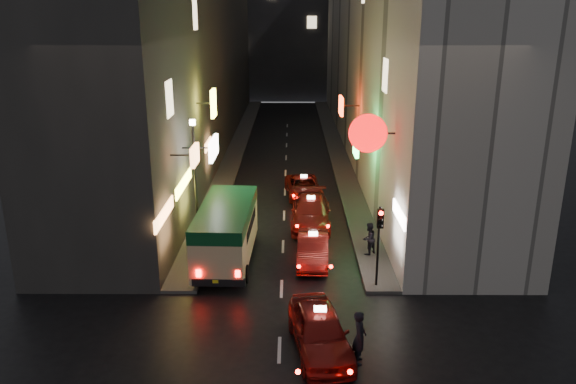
{
  "coord_description": "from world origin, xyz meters",
  "views": [
    {
      "loc": [
        0.39,
        -12.79,
        11.1
      ],
      "look_at": [
        0.25,
        13.0,
        2.86
      ],
      "focal_mm": 35.0,
      "sensor_mm": 36.0,
      "label": 1
    }
  ],
  "objects_px": {
    "pedestrian_crossing": "(360,334)",
    "lamp_post": "(195,175)",
    "taxi_near": "(320,328)",
    "minibus": "(226,227)",
    "traffic_light": "(380,230)"
  },
  "relations": [
    {
      "from": "minibus",
      "to": "traffic_light",
      "type": "xyz_separation_m",
      "value": [
        6.57,
        -2.67,
        0.93
      ]
    },
    {
      "from": "minibus",
      "to": "lamp_post",
      "type": "bearing_deg",
      "value": 131.27
    },
    {
      "from": "taxi_near",
      "to": "minibus",
      "type": "bearing_deg",
      "value": 118.97
    },
    {
      "from": "traffic_light",
      "to": "lamp_post",
      "type": "xyz_separation_m",
      "value": [
        -8.2,
        4.53,
        1.04
      ]
    },
    {
      "from": "pedestrian_crossing",
      "to": "lamp_post",
      "type": "xyz_separation_m",
      "value": [
        -6.85,
        9.68,
        2.66
      ]
    },
    {
      "from": "taxi_near",
      "to": "traffic_light",
      "type": "distance_m",
      "value": 5.49
    },
    {
      "from": "pedestrian_crossing",
      "to": "traffic_light",
      "type": "bearing_deg",
      "value": -10.34
    },
    {
      "from": "lamp_post",
      "to": "minibus",
      "type": "bearing_deg",
      "value": -48.73
    },
    {
      "from": "traffic_light",
      "to": "minibus",
      "type": "bearing_deg",
      "value": 157.89
    },
    {
      "from": "minibus",
      "to": "taxi_near",
      "type": "relative_size",
      "value": 1.12
    },
    {
      "from": "minibus",
      "to": "pedestrian_crossing",
      "type": "distance_m",
      "value": 9.43
    },
    {
      "from": "taxi_near",
      "to": "traffic_light",
      "type": "bearing_deg",
      "value": 59.7
    },
    {
      "from": "minibus",
      "to": "traffic_light",
      "type": "relative_size",
      "value": 1.86
    },
    {
      "from": "traffic_light",
      "to": "pedestrian_crossing",
      "type": "bearing_deg",
      "value": -104.63
    },
    {
      "from": "minibus",
      "to": "taxi_near",
      "type": "distance_m",
      "value": 8.21
    }
  ]
}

